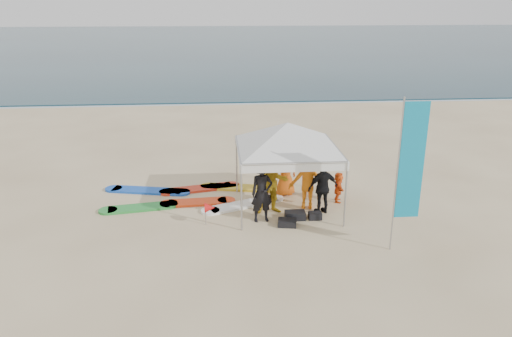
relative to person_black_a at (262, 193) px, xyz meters
The scene contains 14 objects.
ground 1.91m from the person_black_a, 111.14° to the right, with size 120.00×120.00×0.00m, color beige.
ocean 58.40m from the person_black_a, 90.61° to the left, with size 160.00×84.00×0.08m, color #0C2633.
shoreline_foam 16.62m from the person_black_a, 92.15° to the left, with size 160.00×1.20×0.01m, color silver.
person_black_a is the anchor object (origin of this frame).
person_yellow 0.64m from the person_black_a, 56.14° to the left, with size 0.91×0.71×1.87m, color #BB931A.
person_orange_a 1.63m from the person_black_a, 29.44° to the left, with size 1.12×0.64×1.73m, color orange.
person_black_b 1.82m from the person_black_a, 12.54° to the left, with size 0.91×0.38×1.55m, color black.
person_orange_b 2.07m from the person_black_a, 64.18° to the left, with size 0.81×0.53×1.65m, color #C65311.
person_seated 2.74m from the person_black_a, 26.16° to the left, with size 0.87×0.28×0.93m, color #E24E14.
canopy_tent 2.09m from the person_black_a, 46.05° to the left, with size 3.92×3.92×2.96m.
feather_flag 4.06m from the person_black_a, 30.44° to the right, with size 0.64×0.04×3.80m.
marker_pennant 1.48m from the person_black_a, behind, with size 0.28×0.28×0.64m.
gear_pile 1.21m from the person_black_a, ahead, with size 1.30×0.87×0.22m.
surfboard_spread 2.78m from the person_black_a, 134.68° to the left, with size 5.32×2.59×0.07m.
Camera 1 is at (-0.58, -11.02, 5.89)m, focal length 35.00 mm.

